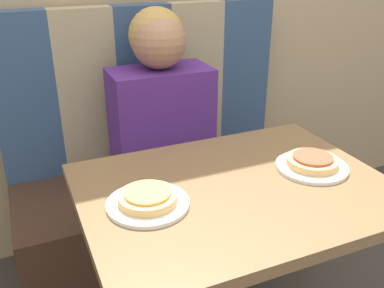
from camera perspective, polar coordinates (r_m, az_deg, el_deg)
The scene contains 8 objects.
booth_seat at distance 1.99m, azimuth -3.67°, elevation -9.93°, with size 1.25×0.54×0.44m.
booth_backrest at distance 1.94m, azimuth -6.47°, elevation 7.72°, with size 1.25×0.08×0.70m.
dining_table at distance 1.29m, azimuth 5.69°, elevation -9.83°, with size 0.87×0.66×0.73m.
person at distance 1.73m, azimuth -4.23°, elevation 5.87°, with size 0.40×0.24×0.71m.
plate_left at distance 1.13m, azimuth -5.87°, elevation -7.95°, with size 0.22×0.22×0.01m.
plate_right at distance 1.36m, azimuth 15.68°, elevation -2.95°, with size 0.22×0.22×0.01m.
pizza_left at distance 1.12m, azimuth -5.92°, elevation -7.08°, with size 0.16×0.16×0.03m.
pizza_right at distance 1.35m, azimuth 15.78°, elevation -2.20°, with size 0.16×0.16×0.03m.
Camera 1 is at (-0.53, -0.92, 1.34)m, focal length 40.00 mm.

